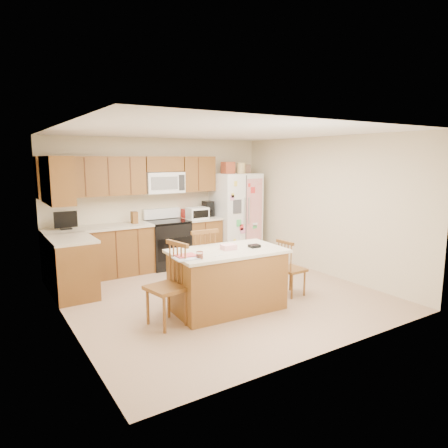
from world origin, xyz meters
TOP-DOWN VIEW (x-y plane):
  - ground at (0.00, 0.00)m, footprint 4.50×4.50m
  - room_shell at (0.00, 0.00)m, footprint 4.60×4.60m
  - cabinetry at (-0.98, 1.79)m, footprint 3.36×1.56m
  - stove at (0.00, 1.94)m, footprint 0.76×0.65m
  - refrigerator at (1.57, 1.87)m, footprint 0.90×0.79m
  - island at (-0.22, -0.57)m, footprint 1.68×1.01m
  - windsor_chair_left at (-1.15, -0.62)m, footprint 0.52×0.53m
  - windsor_chair_back at (-0.31, 0.06)m, footprint 0.48×0.46m
  - windsor_chair_right at (0.92, -0.61)m, footprint 0.38×0.40m

SIDE VIEW (x-z plane):
  - ground at x=0.00m, z-range 0.00..0.00m
  - windsor_chair_right at x=0.92m, z-range -0.02..0.86m
  - island at x=-0.22m, z-range -0.04..0.91m
  - stove at x=0.00m, z-range -0.09..1.04m
  - windsor_chair_left at x=-1.15m, z-range -0.03..1.04m
  - windsor_chair_back at x=-0.31m, z-range -0.03..1.05m
  - cabinetry at x=-0.98m, z-range -0.16..1.99m
  - refrigerator at x=1.57m, z-range -0.10..1.94m
  - room_shell at x=0.00m, z-range 0.18..2.70m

